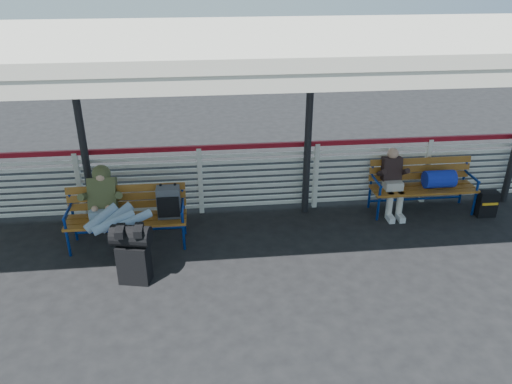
{
  "coord_description": "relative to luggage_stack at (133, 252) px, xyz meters",
  "views": [
    {
      "loc": [
        0.11,
        -5.89,
        4.11
      ],
      "look_at": [
        0.86,
        1.0,
        0.78
      ],
      "focal_mm": 35.0,
      "sensor_mm": 36.0,
      "label": 1
    }
  ],
  "objects": [
    {
      "name": "luggage_stack",
      "position": [
        0.0,
        0.0,
        0.0
      ],
      "size": [
        0.57,
        0.4,
        0.87
      ],
      "rotation": [
        0.0,
        0.0,
        -0.22
      ],
      "color": "black",
      "rests_on": "ground"
    },
    {
      "name": "bench_right",
      "position": [
        4.84,
        1.6,
        0.11
      ],
      "size": [
        1.8,
        0.56,
        0.92
      ],
      "color": "#A3691F",
      "rests_on": "ground"
    },
    {
      "name": "ground",
      "position": [
        0.93,
        0.04,
        -0.47
      ],
      "size": [
        60.0,
        60.0,
        0.0
      ],
      "primitive_type": "plane",
      "color": "black",
      "rests_on": "ground"
    },
    {
      "name": "fence",
      "position": [
        0.93,
        1.94,
        0.19
      ],
      "size": [
        12.08,
        0.08,
        1.24
      ],
      "color": "silver",
      "rests_on": "ground"
    },
    {
      "name": "canopy",
      "position": [
        0.93,
        0.91,
        2.57
      ],
      "size": [
        12.6,
        3.6,
        3.16
      ],
      "color": "silver",
      "rests_on": "ground"
    },
    {
      "name": "companion_person",
      "position": [
        4.19,
        1.58,
        0.13
      ],
      "size": [
        0.32,
        0.66,
        1.15
      ],
      "color": "beige",
      "rests_on": "ground"
    },
    {
      "name": "traveler_man",
      "position": [
        -0.35,
        0.69,
        0.25
      ],
      "size": [
        0.94,
        1.64,
        0.77
      ],
      "color": "#93ACC6",
      "rests_on": "ground"
    },
    {
      "name": "bench_left",
      "position": [
        0.03,
        1.03,
        0.14
      ],
      "size": [
        1.8,
        0.56,
        0.96
      ],
      "color": "#A3691F",
      "rests_on": "ground"
    },
    {
      "name": "suitcase_side",
      "position": [
        5.79,
        1.28,
        -0.24
      ],
      "size": [
        0.33,
        0.2,
        0.45
      ],
      "rotation": [
        0.0,
        0.0,
        -0.01
      ],
      "color": "black",
      "rests_on": "ground"
    }
  ]
}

